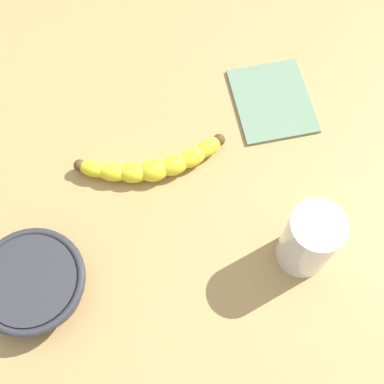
{
  "coord_description": "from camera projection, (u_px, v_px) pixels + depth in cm",
  "views": [
    {
      "loc": [
        -37.58,
        -0.25,
        76.46
      ],
      "look_at": [
        -6.09,
        -1.16,
        5.0
      ],
      "focal_mm": 47.42,
      "sensor_mm": 36.0,
      "label": 1
    }
  ],
  "objects": [
    {
      "name": "ceramic_bowl",
      "position": [
        31.0,
        283.0,
        0.71
      ],
      "size": [
        15.45,
        15.45,
        5.05
      ],
      "color": "#2D2D33",
      "rests_on": "wooden_tabletop"
    },
    {
      "name": "smoothie_glass",
      "position": [
        307.0,
        242.0,
        0.71
      ],
      "size": [
        7.57,
        7.57,
        12.78
      ],
      "color": "silver",
      "rests_on": "wooden_tabletop"
    },
    {
      "name": "wooden_tabletop",
      "position": [
        184.0,
        167.0,
        0.84
      ],
      "size": [
        120.0,
        120.0,
        3.0
      ],
      "primitive_type": "cube",
      "color": "#AC864D",
      "rests_on": "ground"
    },
    {
      "name": "folded_napkin",
      "position": [
        271.0,
        101.0,
        0.87
      ],
      "size": [
        17.19,
        15.15,
        0.6
      ],
      "primitive_type": "cube",
      "rotation": [
        0.0,
        0.0,
        0.17
      ],
      "color": "slate",
      "rests_on": "wooden_tabletop"
    },
    {
      "name": "banana",
      "position": [
        151.0,
        165.0,
        0.8
      ],
      "size": [
        8.58,
        24.26,
        3.64
      ],
      "rotation": [
        0.0,
        0.0,
        4.89
      ],
      "color": "yellow",
      "rests_on": "wooden_tabletop"
    }
  ]
}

